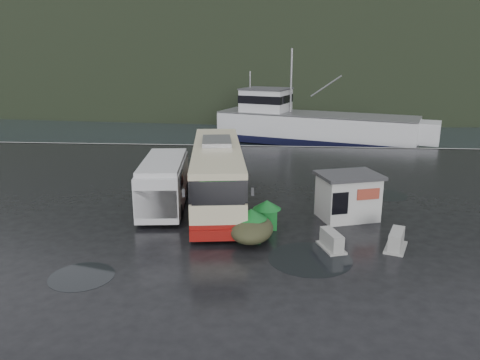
# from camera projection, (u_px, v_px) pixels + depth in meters

# --- Properties ---
(ground) EXTENTS (160.00, 160.00, 0.00)m
(ground) POSITION_uv_depth(u_px,v_px,m) (241.00, 222.00, 23.91)
(ground) COLOR black
(ground) RESTS_ON ground
(harbor_water) EXTENTS (300.00, 180.00, 0.02)m
(harbor_water) POSITION_uv_depth(u_px,v_px,m) (270.00, 83.00, 129.70)
(harbor_water) COLOR black
(harbor_water) RESTS_ON ground
(quay_edge) EXTENTS (160.00, 0.60, 1.50)m
(quay_edge) POSITION_uv_depth(u_px,v_px,m) (257.00, 146.00, 43.15)
(quay_edge) COLOR #999993
(quay_edge) RESTS_ON ground
(headland) EXTENTS (780.00, 540.00, 570.00)m
(headland) POSITION_uv_depth(u_px,v_px,m) (291.00, 67.00, 263.63)
(headland) COLOR black
(headland) RESTS_ON ground
(coach_bus) EXTENTS (4.72, 12.83, 3.54)m
(coach_bus) POSITION_uv_depth(u_px,v_px,m) (218.00, 202.00, 27.02)
(coach_bus) COLOR beige
(coach_bus) RESTS_ON ground
(white_van) EXTENTS (2.99, 6.87, 2.79)m
(white_van) POSITION_uv_depth(u_px,v_px,m) (165.00, 208.00, 26.06)
(white_van) COLOR silver
(white_van) RESTS_ON ground
(waste_bin_left) EXTENTS (1.16, 1.16, 1.48)m
(waste_bin_left) POSITION_uv_depth(u_px,v_px,m) (251.00, 239.00, 21.69)
(waste_bin_left) COLOR #126A24
(waste_bin_left) RESTS_ON ground
(waste_bin_right) EXTENTS (1.05, 1.05, 1.40)m
(waste_bin_right) POSITION_uv_depth(u_px,v_px,m) (267.00, 227.00, 23.17)
(waste_bin_right) COLOR #126A24
(waste_bin_right) RESTS_ON ground
(dome_tent) EXTENTS (2.26, 2.98, 1.10)m
(dome_tent) POSITION_uv_depth(u_px,v_px,m) (251.00, 240.00, 21.58)
(dome_tent) COLOR #383A22
(dome_tent) RESTS_ON ground
(ticket_kiosk) EXTENTS (3.64, 3.16, 2.40)m
(ticket_kiosk) POSITION_uv_depth(u_px,v_px,m) (346.00, 218.00, 24.44)
(ticket_kiosk) COLOR silver
(ticket_kiosk) RESTS_ON ground
(jersey_barrier_a) EXTENTS (1.26, 1.77, 0.80)m
(jersey_barrier_a) POSITION_uv_depth(u_px,v_px,m) (331.00, 249.00, 20.62)
(jersey_barrier_a) COLOR #999993
(jersey_barrier_a) RESTS_ON ground
(jersey_barrier_b) EXTENTS (1.37, 1.85, 0.83)m
(jersey_barrier_b) POSITION_uv_depth(u_px,v_px,m) (395.00, 249.00, 20.63)
(jersey_barrier_b) COLOR #999993
(jersey_barrier_b) RESTS_ON ground
(fishing_trawler) EXTENTS (25.77, 13.78, 10.15)m
(fishing_trawler) POSITION_uv_depth(u_px,v_px,m) (315.00, 131.00, 51.48)
(fishing_trawler) COLOR silver
(fishing_trawler) RESTS_ON ground
(puddles) EXTENTS (16.67, 14.12, 0.01)m
(puddles) POSITION_uv_depth(u_px,v_px,m) (282.00, 244.00, 21.14)
(puddles) COLOR black
(puddles) RESTS_ON ground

